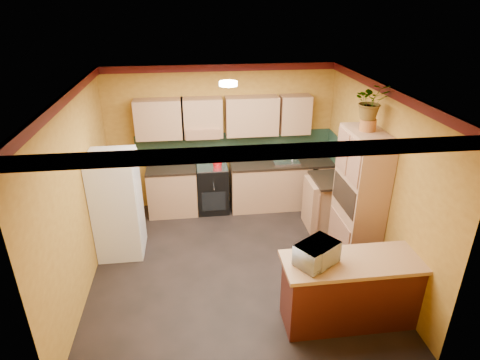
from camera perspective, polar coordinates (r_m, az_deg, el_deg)
The scene contains 15 objects.
room_shell at distance 5.63m, azimuth -1.07°, elevation 7.20°, with size 4.24×4.24×2.72m.
base_cabinets_back at distance 7.69m, azimuth 0.73°, elevation -0.99°, with size 3.65×0.60×0.88m, color tan.
countertop_back at distance 7.50m, azimuth 0.75°, elevation 2.17°, with size 3.65×0.62×0.04m, color black.
stove at distance 7.63m, azimuth -3.92°, elevation -1.14°, with size 0.58×0.58×0.91m, color black.
kettle at distance 7.37m, azimuth -3.24°, elevation 2.54°, with size 0.17×0.17×0.18m, color #BB0C11, non-canonical shape.
sink at distance 7.63m, azimuth 6.53°, elevation 2.68°, with size 0.48×0.40×0.03m, color silver.
base_cabinets_right at distance 7.27m, azimuth 12.53°, elevation -3.25°, with size 0.60×0.80×0.88m, color tan.
countertop_right at distance 7.07m, azimuth 12.87°, elevation 0.04°, with size 0.62×0.80×0.04m, color black.
fridge at distance 6.48m, azimuth -17.09°, elevation -3.39°, with size 0.68×0.66×1.70m, color white.
pantry at distance 6.17m, azimuth 16.55°, elevation -2.69°, with size 0.48×0.90×2.10m, color tan.
fern_pot at distance 5.80m, azimuth 17.72°, elevation 7.49°, with size 0.22×0.22×0.16m, color #9A5625.
fern at distance 5.71m, azimuth 18.15°, elevation 10.61°, with size 0.44×0.39×0.49m, color tan.
breakfast_bar at distance 5.37m, azimuth 16.26°, elevation -15.05°, with size 1.80×0.55×0.88m, color #4D1812.
bar_top at distance 5.09m, azimuth 16.89°, elevation -11.02°, with size 1.90×0.65×0.05m, color tan.
microwave at distance 4.81m, azimuth 10.87°, elevation -10.25°, with size 0.49×0.33×0.27m, color white.
Camera 1 is at (-0.55, -5.05, 3.80)m, focal length 30.00 mm.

